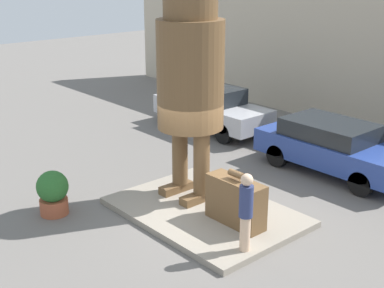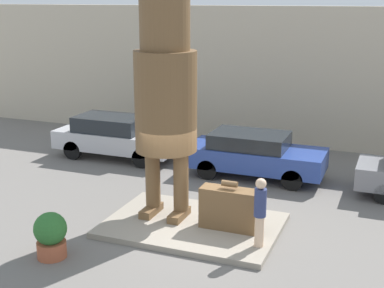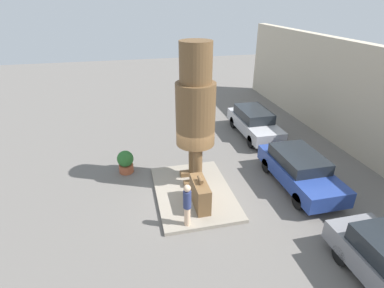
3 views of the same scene
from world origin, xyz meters
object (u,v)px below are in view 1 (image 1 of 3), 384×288
at_px(statue_figure, 190,59).
at_px(parked_car_silver, 210,107).
at_px(tourist, 246,209).
at_px(planter_pot, 53,192).
at_px(parked_car_blue, 333,146).
at_px(giant_suitcase, 236,201).

xyz_separation_m(statue_figure, parked_car_silver, (-4.08, 4.48, -2.72)).
distance_m(tourist, planter_pot, 4.74).
height_order(tourist, parked_car_blue, tourist).
bearing_deg(giant_suitcase, tourist, -36.26).
relative_size(tourist, parked_car_silver, 0.37).
xyz_separation_m(parked_car_silver, parked_car_blue, (5.28, -0.24, -0.03)).
bearing_deg(statue_figure, tourist, -18.90).
bearing_deg(parked_car_blue, planter_pot, -111.04).
xyz_separation_m(parked_car_blue, planter_pot, (-2.75, -7.15, -0.23)).
distance_m(tourist, parked_car_silver, 8.70).
xyz_separation_m(statue_figure, giant_suitcase, (1.79, -0.24, -2.87)).
relative_size(tourist, planter_pot, 1.54).
relative_size(statue_figure, planter_pot, 5.42).
bearing_deg(parked_car_silver, giant_suitcase, -38.82).
distance_m(giant_suitcase, parked_car_silver, 7.53).
relative_size(tourist, parked_car_blue, 0.37).
xyz_separation_m(tourist, planter_pot, (-4.28, -1.97, -0.50)).
height_order(giant_suitcase, parked_car_silver, parked_car_silver).
distance_m(statue_figure, planter_pot, 4.45).
bearing_deg(tourist, planter_pot, -155.30).
bearing_deg(parked_car_silver, parked_car_blue, -2.55).
distance_m(statue_figure, giant_suitcase, 3.39).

